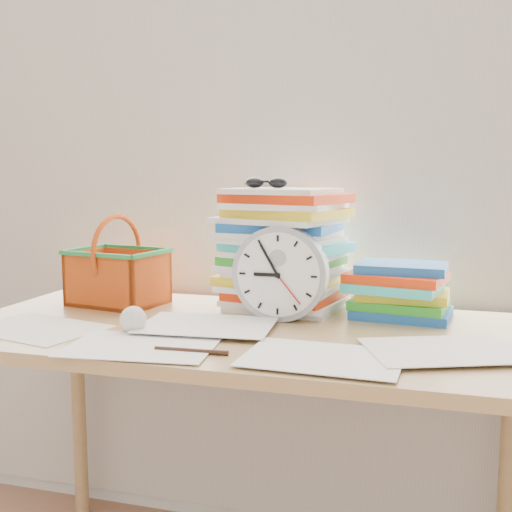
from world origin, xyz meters
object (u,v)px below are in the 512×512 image
(book_stack, at_px, (396,290))
(basket, at_px, (117,261))
(desk, at_px, (241,357))
(paper_stack, at_px, (282,249))
(clock, at_px, (280,273))

(book_stack, height_order, basket, basket)
(desk, xyz_separation_m, book_stack, (0.35, 0.22, 0.14))
(paper_stack, relative_size, basket, 1.32)
(paper_stack, bearing_deg, basket, -170.71)
(clock, distance_m, basket, 0.50)
(desk, height_order, basket, basket)
(desk, distance_m, clock, 0.23)
(paper_stack, xyz_separation_m, basket, (-0.46, -0.08, -0.04))
(desk, height_order, clock, clock)
(clock, height_order, book_stack, clock)
(clock, xyz_separation_m, book_stack, (0.28, 0.12, -0.05))
(desk, distance_m, basket, 0.49)
(paper_stack, relative_size, book_stack, 1.21)
(clock, distance_m, book_stack, 0.31)
(paper_stack, bearing_deg, desk, -100.56)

